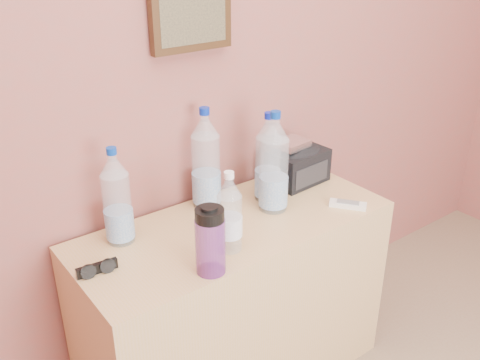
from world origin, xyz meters
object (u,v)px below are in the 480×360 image
Objects in this scene: pet_large_b at (206,164)px; ac_remote at (348,205)px; dresser at (235,305)px; toiletry_bag at (298,164)px; nalgene_bottle at (210,240)px; foil_packet at (292,144)px; sunglasses at (97,268)px; pet_small at (229,216)px; pet_large_d at (274,167)px; pet_large_c at (268,162)px; pet_large_a at (117,201)px.

ac_remote is at bearing -39.04° from pet_large_b.
dresser is 0.60m from toiletry_bag.
foil_packet is at bearing 27.76° from nalgene_bottle.
foil_packet is at bearing 19.24° from dresser.
nalgene_bottle is at bearing -29.31° from sunglasses.
pet_large_b is at bearing 57.82° from nalgene_bottle.
pet_large_b reaches higher than ac_remote.
pet_small reaches higher than ac_remote.
ac_remote is at bearing -34.62° from pet_large_d.
dresser is 0.55m from pet_large_b.
nalgene_bottle is at bearing -154.91° from pet_large_d.
nalgene_bottle reaches higher than ac_remote.
dresser is at bearing -147.90° from ac_remote.
foil_packet reaches higher than sunglasses.
nalgene_bottle is 1.77× the size of sunglasses.
toiletry_bag is 1.83× the size of foil_packet.
pet_large_c reaches higher than sunglasses.
pet_large_b is at bearing -165.96° from ac_remote.
nalgene_bottle is 0.35m from sunglasses.
nalgene_bottle is 0.64m from ac_remote.
nalgene_bottle is at bearing -152.24° from foil_packet.
toiletry_bag is at bearing -7.47° from pet_large_b.
toiletry_bag reaches higher than ac_remote.
ac_remote is (0.41, -0.16, 0.37)m from dresser.
pet_large_a is at bearing -147.59° from ac_remote.
ac_remote is at bearing -20.97° from dresser.
foil_packet is (-0.02, 0.01, 0.09)m from toiletry_bag.
pet_large_d is at bearing -161.55° from ac_remote.
pet_large_b is 0.25m from pet_large_d.
nalgene_bottle reaches higher than foil_packet.
pet_large_d is (0.18, -0.17, -0.00)m from pet_large_b.
pet_large_a is 1.50× the size of nalgene_bottle.
pet_large_d is 2.98× the size of sunglasses.
pet_large_c is at bearing -177.38° from ac_remote.
pet_large_d is 0.70m from sunglasses.
pet_large_d is 0.24m from foil_packet.
nalgene_bottle is 0.69m from foil_packet.
pet_large_c is at bearing -23.99° from pet_large_b.
nalgene_bottle is (-0.44, -0.26, -0.04)m from pet_large_c.
pet_small is 0.43m from sunglasses.
ac_remote is (0.23, -0.16, -0.16)m from pet_large_d.
pet_large_b is (0.37, 0.04, 0.02)m from pet_large_a.
toiletry_bag is at bearing 25.96° from nalgene_bottle.
pet_large_c is (0.58, -0.06, 0.00)m from pet_large_a.
pet_small is (-0.32, -0.20, -0.03)m from pet_large_c.
dresser is 0.63m from sunglasses.
foil_packet is at bearing -0.23° from pet_large_a.
pet_large_d is at bearing -147.31° from foil_packet.
pet_large_a is at bearing -174.12° from pet_large_b.
pet_small is (-0.28, -0.12, -0.05)m from pet_large_d.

